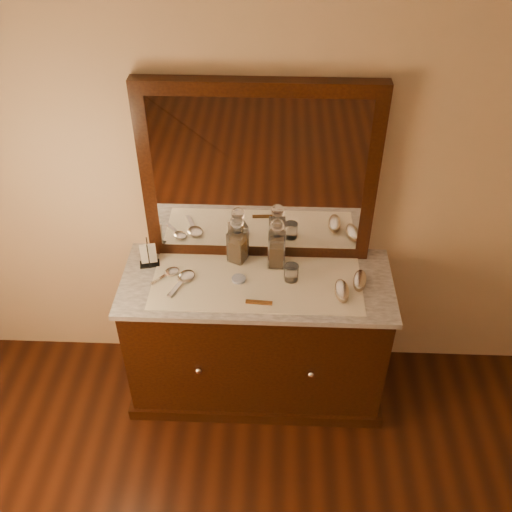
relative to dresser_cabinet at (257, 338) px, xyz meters
name	(u,v)px	position (x,y,z in m)	size (l,w,h in m)	color
dresser_cabinet	(257,338)	(0.00, 0.00, 0.00)	(1.40, 0.55, 0.82)	black
dresser_plinth	(257,379)	(0.00, 0.00, -0.37)	(1.46, 0.59, 0.08)	black
knob_left	(199,371)	(-0.30, -0.28, 0.04)	(0.04, 0.04, 0.04)	silver
knob_right	(311,374)	(0.30, -0.28, 0.04)	(0.04, 0.04, 0.04)	silver
marble_top	(257,283)	(0.00, 0.00, 0.42)	(1.44, 0.59, 0.03)	silver
mirror_frame	(259,175)	(0.00, 0.25, 0.94)	(1.20, 0.08, 1.00)	black
mirror_glass	(259,178)	(0.00, 0.21, 0.94)	(1.06, 0.01, 0.86)	white
lace_runner	(257,283)	(0.00, -0.02, 0.44)	(1.10, 0.45, 0.00)	white
pin_dish	(239,279)	(-0.10, 0.00, 0.45)	(0.08, 0.08, 0.01)	white
comb	(259,302)	(0.02, -0.17, 0.45)	(0.14, 0.03, 0.01)	brown
napkin_rack	(149,255)	(-0.59, 0.11, 0.50)	(0.12, 0.09, 0.16)	black
decanter_left	(237,243)	(-0.11, 0.17, 0.56)	(0.12, 0.12, 0.29)	#996016
decanter_right	(277,247)	(0.10, 0.14, 0.56)	(0.09, 0.09, 0.30)	#996016
brush_near	(342,291)	(0.44, -0.09, 0.47)	(0.08, 0.16, 0.04)	#8F7658
brush_far	(360,281)	(0.54, 0.00, 0.47)	(0.09, 0.16, 0.04)	#8F7658
hand_mirror_outer	(169,273)	(-0.47, 0.03, 0.45)	(0.15, 0.17, 0.02)	silver
hand_mirror_inner	(184,279)	(-0.38, -0.01, 0.45)	(0.14, 0.23, 0.02)	silver
tumblers	(291,273)	(0.18, 0.02, 0.49)	(0.08, 0.08, 0.09)	white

